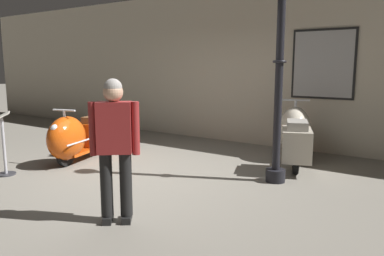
{
  "coord_description": "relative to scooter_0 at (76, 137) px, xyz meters",
  "views": [
    {
      "loc": [
        3.84,
        -4.07,
        1.65
      ],
      "look_at": [
        0.17,
        1.3,
        0.57
      ],
      "focal_mm": 35.31,
      "sensor_mm": 36.0,
      "label": 1
    }
  ],
  "objects": [
    {
      "name": "scooter_1",
      "position": [
        3.13,
        2.09,
        0.05
      ],
      "size": [
        1.09,
        1.81,
        1.07
      ],
      "rotation": [
        0.0,
        0.0,
        1.94
      ],
      "color": "black",
      "rests_on": "ground"
    },
    {
      "name": "info_stanchion",
      "position": [
        -0.26,
        -1.13,
        -0.04
      ],
      "size": [
        0.39,
        0.36,
        0.97
      ],
      "color": "#333338",
      "rests_on": "ground"
    },
    {
      "name": "lamppost",
      "position": [
        3.27,
        0.88,
        1.31
      ],
      "size": [
        0.28,
        0.28,
        3.22
      ],
      "color": "black",
      "rests_on": "ground"
    },
    {
      "name": "visitor_0",
      "position": [
        2.43,
        -1.43,
        0.45
      ],
      "size": [
        0.42,
        0.38,
        1.53
      ],
      "rotation": [
        0.0,
        0.0,
        2.24
      ],
      "color": "black",
      "rests_on": "ground"
    },
    {
      "name": "scooter_0",
      "position": [
        0.0,
        0.0,
        0.0
      ],
      "size": [
        0.84,
        1.62,
        0.95
      ],
      "rotation": [
        0.0,
        0.0,
        -1.3
      ],
      "color": "black",
      "rests_on": "ground"
    },
    {
      "name": "showroom_back_wall",
      "position": [
        1.41,
        3.22,
        1.2
      ],
      "size": [
        18.0,
        0.24,
        3.27
      ],
      "color": "#BCB29E",
      "rests_on": "ground"
    },
    {
      "name": "ground_plane",
      "position": [
        1.41,
        -0.07,
        -0.43
      ],
      "size": [
        60.0,
        60.0,
        0.0
      ],
      "primitive_type": "plane",
      "color": "slate"
    }
  ]
}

